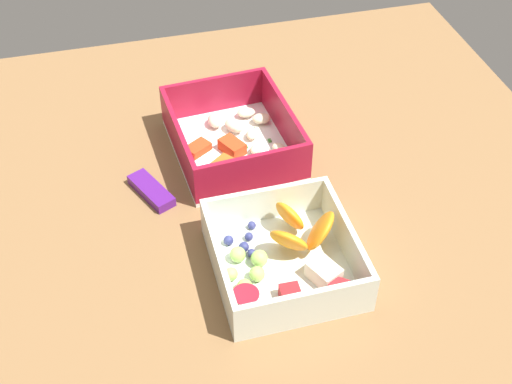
% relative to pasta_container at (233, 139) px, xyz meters
% --- Properties ---
extents(table_surface, '(0.80, 0.80, 0.02)m').
position_rel_pasta_container_xyz_m(table_surface, '(-0.10, -0.02, -0.03)').
color(table_surface, brown).
rests_on(table_surface, ground).
extents(pasta_container, '(0.18, 0.16, 0.06)m').
position_rel_pasta_container_xyz_m(pasta_container, '(0.00, 0.00, 0.00)').
color(pasta_container, white).
rests_on(pasta_container, table_surface).
extents(fruit_bowl, '(0.16, 0.15, 0.06)m').
position_rel_pasta_container_xyz_m(fruit_bowl, '(-0.21, -0.01, -0.00)').
color(fruit_bowl, silver).
rests_on(fruit_bowl, table_surface).
extents(candy_bar, '(0.07, 0.05, 0.01)m').
position_rel_pasta_container_xyz_m(candy_bar, '(-0.06, 0.11, -0.01)').
color(candy_bar, '#51197A').
rests_on(candy_bar, table_surface).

